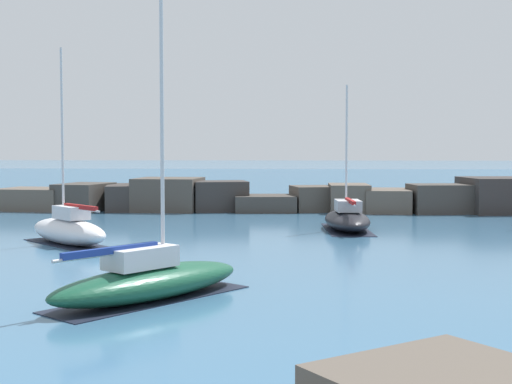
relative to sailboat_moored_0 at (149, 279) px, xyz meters
The scene contains 5 objects.
open_sea_beyond 91.90m from the sailboat_moored_0, 89.45° to the left, with size 400.00×116.00×0.01m.
breakwater_jetty 32.28m from the sailboat_moored_0, 82.58° to the left, with size 64.82×6.66×2.59m.
sailboat_moored_0 is the anchor object (origin of this frame).
sailboat_moored_3 14.14m from the sailboat_moored_0, 118.16° to the left, with size 5.98×5.98×9.61m.
sailboat_moored_4 20.89m from the sailboat_moored_0, 69.45° to the left, with size 2.88×7.19×8.37m.
Camera 1 is at (3.81, -8.53, 4.63)m, focal length 50.00 mm.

